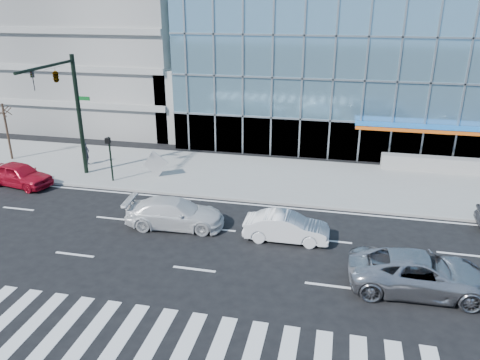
% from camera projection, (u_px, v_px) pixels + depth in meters
% --- Properties ---
extents(ground, '(160.00, 160.00, 0.00)m').
position_uv_depth(ground, '(217.00, 229.00, 24.83)').
color(ground, black).
rests_on(ground, ground).
extents(sidewalk, '(120.00, 8.00, 0.15)m').
position_uv_depth(sidewalk, '(247.00, 176.00, 32.08)').
color(sidewalk, gray).
rests_on(sidewalk, ground).
extents(theatre_building, '(42.00, 26.00, 15.00)m').
position_uv_depth(theatre_building, '(436.00, 44.00, 42.92)').
color(theatre_building, '#75A8C4').
rests_on(theatre_building, ground).
extents(parking_garage, '(24.00, 24.00, 20.00)m').
position_uv_depth(parking_garage, '(95.00, 12.00, 48.82)').
color(parking_garage, gray).
rests_on(parking_garage, ground).
extents(ramp_block, '(6.00, 8.00, 6.00)m').
position_uv_depth(ramp_block, '(204.00, 100.00, 41.30)').
color(ramp_block, gray).
rests_on(ramp_block, ground).
extents(traffic_signal, '(1.14, 5.74, 8.00)m').
position_uv_depth(traffic_signal, '(63.00, 90.00, 28.94)').
color(traffic_signal, black).
rests_on(traffic_signal, sidewalk).
extents(ped_signal_post, '(0.30, 0.33, 3.00)m').
position_uv_depth(ped_signal_post, '(110.00, 152.00, 30.25)').
color(ped_signal_post, black).
rests_on(ped_signal_post, sidewalk).
extents(street_tree_near, '(1.10, 1.10, 4.23)m').
position_uv_depth(street_tree_near, '(3.00, 111.00, 33.88)').
color(street_tree_near, '#332319').
rests_on(street_tree_near, sidewalk).
extents(silver_suv, '(5.98, 2.91, 1.64)m').
position_uv_depth(silver_suv, '(421.00, 273.00, 19.41)').
color(silver_suv, '#B4B3B8').
rests_on(silver_suv, ground).
extents(white_suv, '(5.42, 2.59, 1.53)m').
position_uv_depth(white_suv, '(175.00, 213.00, 24.91)').
color(white_suv, silver).
rests_on(white_suv, ground).
extents(white_sedan, '(4.31, 1.56, 1.41)m').
position_uv_depth(white_sedan, '(286.00, 227.00, 23.53)').
color(white_sedan, white).
rests_on(white_sedan, ground).
extents(red_sedan, '(4.76, 2.64, 1.53)m').
position_uv_depth(red_sedan, '(20.00, 175.00, 30.33)').
color(red_sedan, '#AC0D21').
rests_on(red_sedan, ground).
extents(pedestrian, '(0.41, 0.62, 1.70)m').
position_uv_depth(pedestrian, '(86.00, 153.00, 33.66)').
color(pedestrian, black).
rests_on(pedestrian, sidewalk).
extents(tilted_panel, '(1.81, 0.08, 1.81)m').
position_uv_depth(tilted_panel, '(156.00, 164.00, 31.44)').
color(tilted_panel, '#9A9A9A').
rests_on(tilted_panel, sidewalk).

